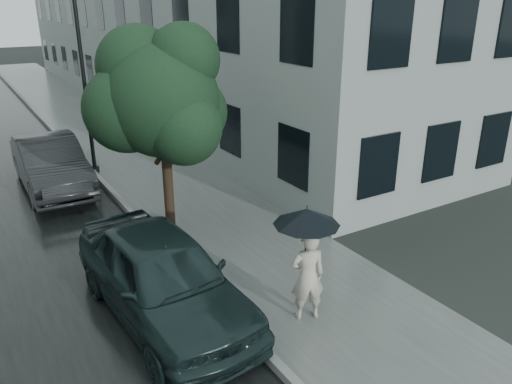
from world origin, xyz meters
TOP-DOWN VIEW (x-y plane):
  - ground at (0.00, 0.00)m, footprint 120.00×120.00m
  - sidewalk at (0.25, 12.00)m, footprint 3.50×60.00m
  - kerb_near at (-1.57, 12.00)m, footprint 0.15×60.00m
  - building_near at (5.47, 19.50)m, footprint 7.02×36.00m
  - pedestrian at (-0.38, -0.66)m, footprint 0.70×0.57m
  - umbrella at (-0.43, -0.63)m, footprint 1.41×1.41m
  - street_tree at (-1.13, 3.78)m, footprint 3.26×2.96m
  - lamp_post at (-1.59, 9.35)m, footprint 0.82×0.48m
  - car_near at (-2.49, 0.70)m, footprint 2.14×4.75m
  - car_far at (-2.89, 8.43)m, footprint 1.63×4.65m

SIDE VIEW (x-z plane):
  - ground at x=0.00m, z-range 0.00..0.00m
  - sidewalk at x=0.25m, z-range 0.00..0.01m
  - kerb_near at x=-1.57m, z-range 0.00..0.15m
  - car_far at x=-2.89m, z-range 0.01..1.54m
  - car_near at x=-2.49m, z-range 0.01..1.59m
  - pedestrian at x=-0.38m, z-range 0.01..1.66m
  - umbrella at x=-0.43m, z-range 1.35..2.55m
  - lamp_post at x=-1.59m, z-range 0.39..5.99m
  - street_tree at x=-1.13m, z-range 0.84..5.70m
  - building_near at x=5.47m, z-range 0.00..9.00m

